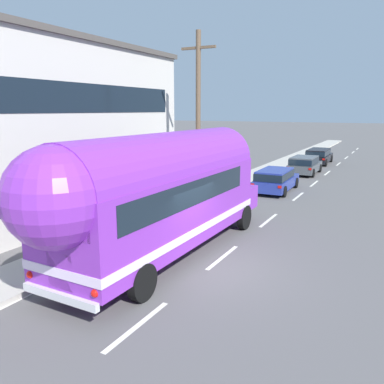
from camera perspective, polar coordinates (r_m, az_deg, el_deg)
The scene contains 8 objects.
ground_plane at distance 12.41m, azimuth 2.42°, elevation -11.03°, with size 300.00×300.00×0.00m, color #565454.
lane_markings at distance 24.64m, azimuth 10.14°, elevation 0.37°, with size 3.59×80.00×0.01m.
sidewalk_slab at distance 22.90m, azimuth 3.15°, elevation -0.15°, with size 2.07×90.00×0.15m, color #ADA89E.
utility_pole at distance 19.61m, azimuth 0.90°, elevation 10.67°, with size 1.80×0.24×8.50m.
painted_bus at distance 12.49m, azimuth -4.83°, elevation 0.17°, with size 2.71×11.62×4.12m.
car_lead at distance 24.01m, azimuth 12.00°, elevation 1.89°, with size 2.00×4.52×1.37m.
car_second at distance 31.12m, azimuth 15.99°, elevation 3.91°, with size 1.97×4.25×1.37m.
car_third at distance 37.53m, azimuth 17.88°, elevation 5.10°, with size 1.98×4.81×1.37m.
Camera 1 is at (4.92, -10.33, 4.82)m, focal length 36.80 mm.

